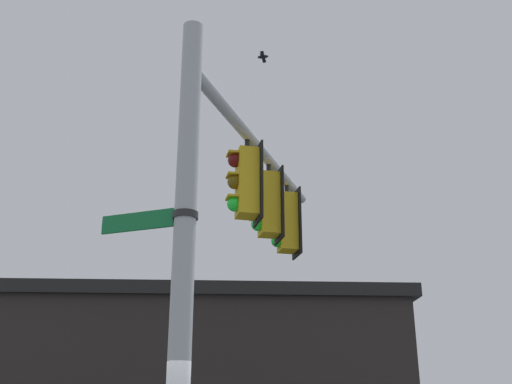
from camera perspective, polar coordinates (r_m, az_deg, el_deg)
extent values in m
cylinder|color=#ADB2B7|center=(7.01, -6.69, -8.15)|extent=(0.26, 0.26, 6.69)
cylinder|color=#ADB2B7|center=(10.11, 0.25, 4.00)|extent=(4.36, 2.90, 0.18)
cylinder|color=black|center=(9.58, -0.80, 4.25)|extent=(0.08, 0.08, 0.18)
cube|color=gold|center=(9.34, -0.81, 0.82)|extent=(0.36, 0.30, 1.05)
sphere|color=#590F0F|center=(9.44, -1.92, 2.89)|extent=(0.22, 0.22, 0.22)
cube|color=gold|center=(9.48, -2.03, 3.45)|extent=(0.24, 0.20, 0.03)
sphere|color=brown|center=(9.31, -1.95, 0.92)|extent=(0.22, 0.22, 0.22)
cube|color=gold|center=(9.34, -2.06, 1.49)|extent=(0.24, 0.20, 0.03)
sphere|color=#1EE533|center=(9.18, -1.97, -1.11)|extent=(0.22, 0.22, 0.22)
cube|color=gold|center=(9.21, -2.09, -0.52)|extent=(0.24, 0.20, 0.03)
cube|color=black|center=(9.38, 0.20, 0.74)|extent=(0.54, 0.03, 1.22)
cylinder|color=black|center=(10.47, 1.16, 2.02)|extent=(0.08, 0.08, 0.18)
cube|color=gold|center=(10.25, 1.19, -1.15)|extent=(0.36, 0.30, 1.05)
sphere|color=#590F0F|center=(10.33, 0.16, 0.76)|extent=(0.22, 0.22, 0.22)
cube|color=gold|center=(10.36, 0.05, 1.28)|extent=(0.24, 0.20, 0.03)
sphere|color=brown|center=(10.20, 0.16, -1.07)|extent=(0.22, 0.22, 0.22)
cube|color=gold|center=(10.23, 0.05, -0.54)|extent=(0.24, 0.20, 0.03)
sphere|color=#1EE533|center=(10.09, 0.16, -2.95)|extent=(0.22, 0.22, 0.22)
cube|color=gold|center=(10.12, 0.05, -2.40)|extent=(0.24, 0.20, 0.03)
cube|color=black|center=(10.29, 2.11, -1.22)|extent=(0.54, 0.03, 1.22)
cylinder|color=black|center=(11.38, 2.81, 0.15)|extent=(0.08, 0.08, 0.18)
cube|color=gold|center=(11.17, 2.86, -2.80)|extent=(0.36, 0.30, 1.05)
sphere|color=#590F0F|center=(11.24, 1.91, -1.04)|extent=(0.22, 0.22, 0.22)
cube|color=gold|center=(11.27, 1.80, -0.56)|extent=(0.24, 0.20, 0.03)
sphere|color=brown|center=(11.13, 1.93, -2.74)|extent=(0.22, 0.22, 0.22)
cube|color=gold|center=(11.15, 1.82, -2.25)|extent=(0.24, 0.20, 0.03)
sphere|color=#1EE533|center=(11.02, 1.95, -4.47)|extent=(0.22, 0.22, 0.22)
cube|color=gold|center=(11.05, 1.84, -3.97)|extent=(0.24, 0.20, 0.03)
cube|color=black|center=(11.22, 3.70, -2.86)|extent=(0.54, 0.03, 1.22)
cube|color=#147238|center=(7.50, -10.72, -2.64)|extent=(0.54, 0.81, 0.22)
cube|color=white|center=(7.50, -10.80, -2.64)|extent=(0.52, 0.80, 0.04)
cylinder|color=#262626|center=(7.22, -6.44, -2.16)|extent=(0.30, 0.30, 0.08)
ellipsoid|color=black|center=(13.28, 0.64, 12.19)|extent=(0.17, 0.24, 0.07)
cube|color=black|center=(13.27, 0.62, 12.27)|extent=(0.30, 0.19, 0.11)
cube|color=black|center=(13.30, 0.66, 12.18)|extent=(0.31, 0.19, 0.10)
cube|color=black|center=(17.19, -4.49, -10.93)|extent=(8.35, 10.72, 0.30)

